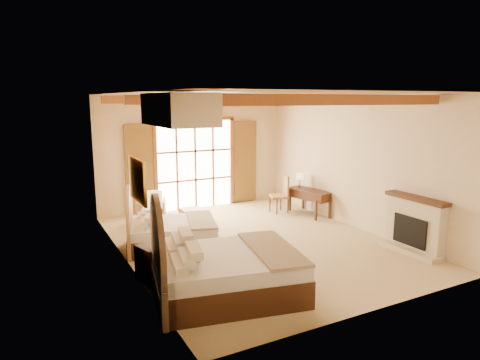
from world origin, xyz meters
TOP-DOWN VIEW (x-y plane):
  - floor at (0.00, 0.00)m, footprint 7.00×7.00m
  - wall_back at (0.00, 3.50)m, footprint 5.50×0.00m
  - wall_left at (-2.75, 0.00)m, footprint 0.00×7.00m
  - wall_right at (2.75, 0.00)m, footprint 0.00×7.00m
  - ceiling at (0.00, 0.00)m, footprint 7.00×7.00m
  - ceiling_beams at (0.00, 0.00)m, footprint 5.39×4.60m
  - french_doors at (0.00, 3.44)m, footprint 3.95×0.08m
  - fireplace at (2.60, -2.00)m, footprint 0.46×1.40m
  - painting at (-2.70, -0.75)m, footprint 0.06×0.95m
  - canopy_valance at (-2.40, -2.00)m, footprint 0.70×1.40m
  - bed_near at (-1.84, -2.01)m, footprint 2.60×2.14m
  - bed_far at (-1.83, 0.57)m, footprint 2.18×1.83m
  - nightstand at (-2.50, -0.90)m, footprint 0.65×0.65m
  - floor_lamp at (-2.50, -0.86)m, footprint 0.33×0.33m
  - armchair at (-1.60, 2.46)m, footprint 0.89×0.90m
  - ottoman at (-0.69, 1.94)m, footprint 0.55×0.55m
  - desk at (2.46, 1.34)m, footprint 0.82×1.36m
  - desk_chair at (1.87, 1.89)m, footprint 0.59×0.58m
  - desk_lamp at (2.46, 1.80)m, footprint 0.19×0.19m

SIDE VIEW (x-z plane):
  - floor at x=0.00m, z-range 0.00..0.00m
  - ottoman at x=-0.69m, z-range 0.00..0.39m
  - nightstand at x=-2.50m, z-range 0.00..0.63m
  - desk_chair at x=1.87m, z-range -0.19..0.83m
  - armchair at x=-1.60m, z-range 0.00..0.64m
  - bed_far at x=-1.83m, z-range -0.24..0.96m
  - desk at x=2.46m, z-range 0.02..0.71m
  - bed_near at x=-1.84m, z-range -0.30..1.20m
  - fireplace at x=2.60m, z-range -0.07..1.09m
  - desk_lamp at x=2.46m, z-range 0.78..1.16m
  - french_doors at x=0.00m, z-range -0.05..2.55m
  - floor_lamp at x=-2.50m, z-range 0.54..2.09m
  - wall_back at x=0.00m, z-range -1.15..4.35m
  - wall_left at x=-2.75m, z-range -1.90..5.10m
  - wall_right at x=2.75m, z-range -1.90..5.10m
  - painting at x=-2.70m, z-range 1.38..2.12m
  - canopy_valance at x=-2.40m, z-range 2.73..3.18m
  - ceiling_beams at x=0.00m, z-range 2.99..3.17m
  - ceiling at x=0.00m, z-range 3.20..3.20m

